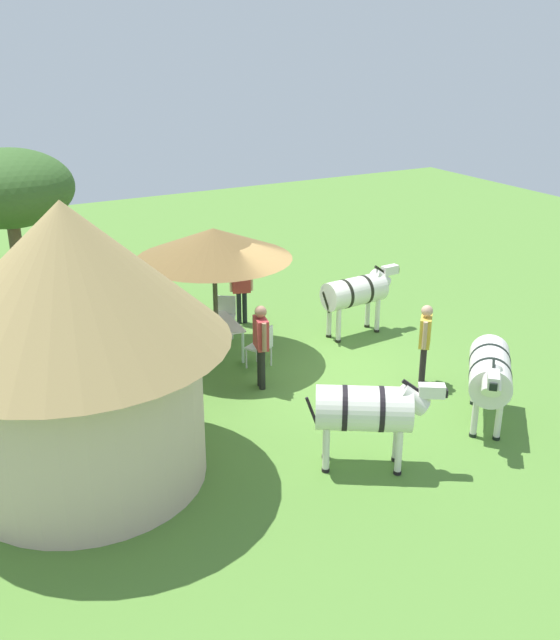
{
  "coord_description": "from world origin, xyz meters",
  "views": [
    {
      "loc": [
        -11.41,
        7.07,
        6.42
      ],
      "look_at": [
        0.57,
        0.52,
        1.0
      ],
      "focal_mm": 40.39,
      "sensor_mm": 36.0,
      "label": 1
    }
  ],
  "objects_px": {
    "standing_watcher": "(425,337)",
    "zebra_toward_hut": "(367,409)",
    "patio_chair_east_end": "(262,345)",
    "patio_chair_near_hut": "(226,313)",
    "patio_chair_west_end": "(167,345)",
    "zebra_nearest_camera": "(356,292)",
    "acacia_tree_right_background": "(8,190)",
    "guest_behind_table": "(261,339)",
    "zebra_by_umbrella": "(490,372)",
    "thatched_hut": "(74,332)",
    "patio_dining_table": "(216,327)",
    "shade_umbrella": "(213,244)",
    "guest_beside_umbrella": "(241,286)"
  },
  "relations": [
    {
      "from": "shade_umbrella",
      "to": "zebra_by_umbrella",
      "type": "xyz_separation_m",
      "value": [
        -4.93,
        -3.0,
        -1.5
      ]
    },
    {
      "from": "shade_umbrella",
      "to": "patio_chair_east_end",
      "type": "relative_size",
      "value": 3.58
    },
    {
      "from": "thatched_hut",
      "to": "zebra_by_umbrella",
      "type": "relative_size",
      "value": 2.51
    },
    {
      "from": "shade_umbrella",
      "to": "standing_watcher",
      "type": "xyz_separation_m",
      "value": [
        -3.17,
        -3.0,
        -1.5
      ]
    },
    {
      "from": "thatched_hut",
      "to": "zebra_nearest_camera",
      "type": "height_order",
      "value": "thatched_hut"
    },
    {
      "from": "shade_umbrella",
      "to": "zebra_by_umbrella",
      "type": "distance_m",
      "value": 5.96
    },
    {
      "from": "patio_chair_near_hut",
      "to": "zebra_nearest_camera",
      "type": "relative_size",
      "value": 0.42
    },
    {
      "from": "standing_watcher",
      "to": "patio_chair_east_end",
      "type": "bearing_deg",
      "value": 91.49
    },
    {
      "from": "zebra_by_umbrella",
      "to": "guest_behind_table",
      "type": "bearing_deg",
      "value": -4.45
    },
    {
      "from": "patio_dining_table",
      "to": "patio_chair_near_hut",
      "type": "bearing_deg",
      "value": -34.0
    },
    {
      "from": "thatched_hut",
      "to": "zebra_toward_hut",
      "type": "xyz_separation_m",
      "value": [
        -1.87,
        -3.91,
        -1.4
      ]
    },
    {
      "from": "shade_umbrella",
      "to": "patio_dining_table",
      "type": "height_order",
      "value": "shade_umbrella"
    },
    {
      "from": "thatched_hut",
      "to": "zebra_by_umbrella",
      "type": "height_order",
      "value": "thatched_hut"
    },
    {
      "from": "acacia_tree_right_background",
      "to": "thatched_hut",
      "type": "bearing_deg",
      "value": 179.48
    },
    {
      "from": "shade_umbrella",
      "to": "zebra_nearest_camera",
      "type": "xyz_separation_m",
      "value": [
        -0.43,
        -3.27,
        -1.46
      ]
    },
    {
      "from": "patio_chair_near_hut",
      "to": "patio_chair_west_end",
      "type": "bearing_deg",
      "value": 64.66
    },
    {
      "from": "patio_chair_near_hut",
      "to": "patio_dining_table",
      "type": "bearing_deg",
      "value": 90.0
    },
    {
      "from": "zebra_toward_hut",
      "to": "patio_chair_east_end",
      "type": "bearing_deg",
      "value": -151.39
    },
    {
      "from": "patio_dining_table",
      "to": "zebra_toward_hut",
      "type": "height_order",
      "value": "zebra_toward_hut"
    },
    {
      "from": "thatched_hut",
      "to": "zebra_by_umbrella",
      "type": "distance_m",
      "value": 6.97
    },
    {
      "from": "thatched_hut",
      "to": "zebra_nearest_camera",
      "type": "distance_m",
      "value": 7.54
    },
    {
      "from": "zebra_nearest_camera",
      "to": "zebra_by_umbrella",
      "type": "bearing_deg",
      "value": -7.52
    },
    {
      "from": "guest_beside_umbrella",
      "to": "acacia_tree_right_background",
      "type": "height_order",
      "value": "acacia_tree_right_background"
    },
    {
      "from": "patio_chair_east_end",
      "to": "patio_chair_near_hut",
      "type": "xyz_separation_m",
      "value": [
        2.0,
        -0.09,
        0.0
      ]
    },
    {
      "from": "guest_behind_table",
      "to": "standing_watcher",
      "type": "height_order",
      "value": "guest_behind_table"
    },
    {
      "from": "zebra_toward_hut",
      "to": "patio_chair_west_end",
      "type": "bearing_deg",
      "value": -131.22
    },
    {
      "from": "shade_umbrella",
      "to": "patio_chair_west_end",
      "type": "height_order",
      "value": "shade_umbrella"
    },
    {
      "from": "thatched_hut",
      "to": "guest_beside_umbrella",
      "type": "xyz_separation_m",
      "value": [
        4.62,
        -4.89,
        -1.49
      ]
    },
    {
      "from": "shade_umbrella",
      "to": "zebra_by_umbrella",
      "type": "height_order",
      "value": "shade_umbrella"
    },
    {
      "from": "guest_beside_umbrella",
      "to": "zebra_toward_hut",
      "type": "height_order",
      "value": "zebra_toward_hut"
    },
    {
      "from": "patio_chair_east_end",
      "to": "guest_beside_umbrella",
      "type": "xyz_separation_m",
      "value": [
        2.46,
        -0.73,
        0.41
      ]
    },
    {
      "from": "patio_chair_near_hut",
      "to": "guest_behind_table",
      "type": "relative_size",
      "value": 0.53
    },
    {
      "from": "patio_chair_east_end",
      "to": "guest_beside_umbrella",
      "type": "height_order",
      "value": "guest_beside_umbrella"
    },
    {
      "from": "patio_chair_east_end",
      "to": "patio_chair_near_hut",
      "type": "bearing_deg",
      "value": 58.68
    },
    {
      "from": "guest_behind_table",
      "to": "standing_watcher",
      "type": "distance_m",
      "value": 3.17
    },
    {
      "from": "guest_beside_umbrella",
      "to": "zebra_nearest_camera",
      "type": "distance_m",
      "value": 2.72
    },
    {
      "from": "guest_beside_umbrella",
      "to": "standing_watcher",
      "type": "height_order",
      "value": "standing_watcher"
    },
    {
      "from": "patio_chair_near_hut",
      "to": "acacia_tree_right_background",
      "type": "bearing_deg",
      "value": 24.91
    },
    {
      "from": "guest_behind_table",
      "to": "zebra_by_umbrella",
      "type": "bearing_deg",
      "value": -124.42
    },
    {
      "from": "guest_behind_table",
      "to": "zebra_toward_hut",
      "type": "bearing_deg",
      "value": -163.78
    },
    {
      "from": "shade_umbrella",
      "to": "guest_behind_table",
      "type": "distance_m",
      "value": 2.32
    },
    {
      "from": "patio_dining_table",
      "to": "zebra_by_umbrella",
      "type": "height_order",
      "value": "zebra_by_umbrella"
    },
    {
      "from": "guest_beside_umbrella",
      "to": "shade_umbrella",
      "type": "bearing_deg",
      "value": -113.11
    },
    {
      "from": "shade_umbrella",
      "to": "patio_chair_east_end",
      "type": "height_order",
      "value": "shade_umbrella"
    },
    {
      "from": "shade_umbrella",
      "to": "patio_chair_near_hut",
      "type": "xyz_separation_m",
      "value": [
        0.97,
        -0.65,
        -1.96
      ]
    },
    {
      "from": "thatched_hut",
      "to": "patio_chair_east_end",
      "type": "xyz_separation_m",
      "value": [
        2.16,
        -4.16,
        -1.9
      ]
    },
    {
      "from": "guest_beside_umbrella",
      "to": "zebra_nearest_camera",
      "type": "height_order",
      "value": "zebra_nearest_camera"
    },
    {
      "from": "zebra_nearest_camera",
      "to": "acacia_tree_right_background",
      "type": "xyz_separation_m",
      "value": [
        2.07,
        6.83,
        2.61
      ]
    },
    {
      "from": "patio_chair_near_hut",
      "to": "zebra_nearest_camera",
      "type": "bearing_deg",
      "value": -174.07
    },
    {
      "from": "standing_watcher",
      "to": "zebra_toward_hut",
      "type": "height_order",
      "value": "standing_watcher"
    }
  ]
}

